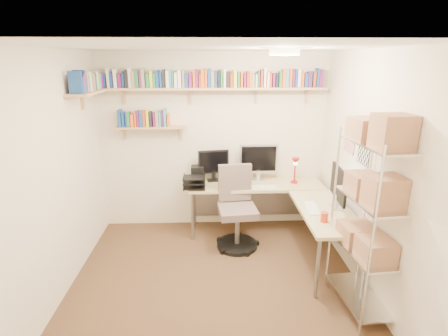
{
  "coord_description": "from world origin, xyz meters",
  "views": [
    {
      "loc": [
        -0.04,
        -3.38,
        2.4
      ],
      "look_at": [
        0.12,
        0.55,
        1.16
      ],
      "focal_mm": 28.0,
      "sensor_mm": 36.0,
      "label": 1
    }
  ],
  "objects": [
    {
      "name": "wire_rack",
      "position": [
        1.42,
        -0.51,
        1.26
      ],
      "size": [
        0.44,
        0.8,
        1.98
      ],
      "rotation": [
        0.0,
        0.0,
        0.09
      ],
      "color": "silver",
      "rests_on": "ground"
    },
    {
      "name": "room_shell",
      "position": [
        0.0,
        0.0,
        1.55
      ],
      "size": [
        3.24,
        3.04,
        2.52
      ],
      "color": "beige",
      "rests_on": "ground"
    },
    {
      "name": "wall_shelves",
      "position": [
        -0.43,
        1.29,
        2.03
      ],
      "size": [
        3.12,
        1.09,
        0.8
      ],
      "color": "tan",
      "rests_on": "ground"
    },
    {
      "name": "corner_desk",
      "position": [
        0.66,
        0.97,
        0.72
      ],
      "size": [
        1.99,
        1.89,
        1.26
      ],
      "color": "#D4C48A",
      "rests_on": "ground"
    },
    {
      "name": "ground",
      "position": [
        0.0,
        0.0,
        0.0
      ],
      "size": [
        3.2,
        3.2,
        0.0
      ],
      "primitive_type": "plane",
      "color": "#472B1E",
      "rests_on": "ground"
    },
    {
      "name": "office_chair",
      "position": [
        0.3,
        0.81,
        0.45
      ],
      "size": [
        0.57,
        0.58,
        1.08
      ],
      "rotation": [
        0.0,
        0.0,
        0.1
      ],
      "color": "black",
      "rests_on": "ground"
    }
  ]
}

